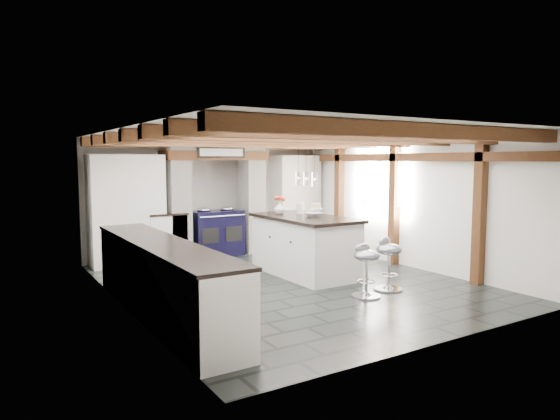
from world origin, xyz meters
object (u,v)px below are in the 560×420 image
kitchen_island (304,245)px  bar_stool_far (366,264)px  bar_stool_near (388,258)px  range_cooker (216,232)px

kitchen_island → bar_stool_far: bearing=-92.3°
kitchen_island → bar_stool_near: bearing=-72.8°
kitchen_island → bar_stool_far: kitchen_island is taller
range_cooker → bar_stool_far: size_ratio=1.34×
bar_stool_near → range_cooker: bearing=90.9°
bar_stool_near → bar_stool_far: bearing=178.2°
bar_stool_near → kitchen_island: bearing=93.5°
kitchen_island → bar_stool_far: size_ratio=2.65×
kitchen_island → bar_stool_far: 1.60m
range_cooker → bar_stool_near: size_ratio=1.29×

